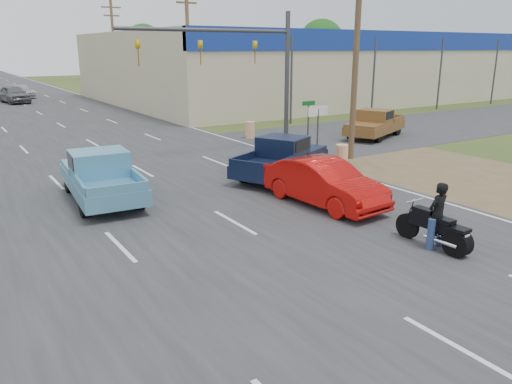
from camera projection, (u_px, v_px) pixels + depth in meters
ground at (460, 349)px, 8.95m from camera, size 200.00×200.00×0.00m
main_road at (39, 113)px, 41.27m from camera, size 15.00×180.00×0.02m
cross_road at (127, 163)px, 23.49m from camera, size 120.00×10.00×0.02m
dirt_verge at (420, 166)px, 22.74m from camera, size 8.00×18.00×0.01m
big_box_store at (335, 65)px, 56.91m from camera, size 50.00×28.10×6.60m
utility_pole_1 at (356, 45)px, 22.91m from camera, size 2.00×0.28×10.00m
utility_pole_2 at (188, 46)px, 37.45m from camera, size 2.00×0.28×10.00m
utility_pole_3 at (114, 47)px, 52.00m from camera, size 2.00×0.28×10.00m
tree_3 at (321, 42)px, 92.35m from camera, size 8.40×8.40×10.40m
tree_5 at (144, 44)px, 99.66m from camera, size 7.98×7.98×9.88m
barrel_0 at (342, 156)px, 22.66m from camera, size 0.56×0.56×1.00m
barrel_1 at (250, 130)px, 29.74m from camera, size 0.56×0.56×1.00m
lane_sign at (318, 119)px, 23.99m from camera, size 1.20×0.08×2.52m
street_name_sign at (308, 121)px, 25.59m from camera, size 0.80×0.08×2.61m
signal_mast at (243, 56)px, 24.37m from camera, size 9.12×0.40×7.00m
red_convertible at (324, 183)px, 16.96m from camera, size 2.00×4.85×1.56m
motorcycle at (438, 231)px, 13.28m from camera, size 0.72×2.33×1.18m
rider at (437, 218)px, 13.23m from camera, size 0.65×0.44×1.74m
blue_pickup at (100, 175)px, 17.58m from camera, size 2.49×5.49×1.77m
navy_pickup at (283, 156)px, 20.76m from camera, size 5.46×4.00×1.70m
brown_pickup at (374, 124)px, 29.79m from camera, size 5.46×3.78×1.69m
distant_car_grey at (14, 94)px, 48.72m from camera, size 2.72×5.22×1.70m
distant_car_silver at (21, 91)px, 53.79m from camera, size 2.45×4.92×1.37m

